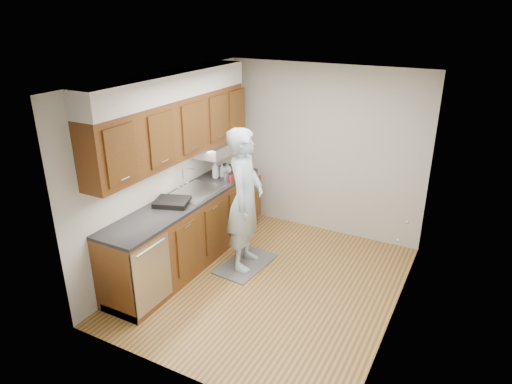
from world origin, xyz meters
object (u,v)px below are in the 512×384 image
Objects in this scene: soap_bottle_b at (222,170)px; soda_can at (231,179)px; person at (245,191)px; soap_bottle_c at (227,168)px; steel_can at (226,176)px; soap_bottle_a at (215,170)px; dish_rack at (172,202)px.

soda_can is at bearing -34.29° from soap_bottle_b.
person is 1.05m from soap_bottle_c.
soap_bottle_a is at bearing 177.12° from steel_can.
soap_bottle_b is at bearing 68.84° from soap_bottle_a.
soap_bottle_b is at bearing 69.85° from dish_rack.
person is at bearing -40.56° from soap_bottle_b.
soda_can is at bearing 55.21° from dish_rack.
soap_bottle_a reaches higher than steel_can.
dish_rack is at bearing -98.49° from steel_can.
person is 0.92m from soap_bottle_a.
soap_bottle_c reaches higher than steel_can.
person reaches higher than soda_can.
soap_bottle_a is (-0.77, 0.51, -0.01)m from person.
soap_bottle_b is (0.04, 0.11, -0.03)m from soap_bottle_a.
soap_bottle_c is (-0.72, 0.76, -0.05)m from person.
person is 10.82× the size of soap_bottle_b.
soap_bottle_a is 0.20m from steel_can.
soap_bottle_b reaches higher than steel_can.
dish_rack is (-0.01, -1.15, -0.07)m from soap_bottle_b.
soap_bottle_a is 1.58× the size of soap_bottle_c.
person reaches higher than dish_rack.
person is 0.92m from dish_rack.
soap_bottle_a is at bearing -111.16° from soap_bottle_b.
soap_bottle_a is at bearing 72.17° from dish_rack.
soap_bottle_a reaches higher than soap_bottle_c.
soap_bottle_b is at bearing 139.42° from steel_can.
soda_can is 0.93× the size of steel_can.
person is 13.42× the size of soap_bottle_c.
person is 0.96m from soap_bottle_b.
soap_bottle_b is 1.16m from dish_rack.
soap_bottle_a reaches higher than dish_rack.
dish_rack is at bearing -88.31° from soap_bottle_a.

